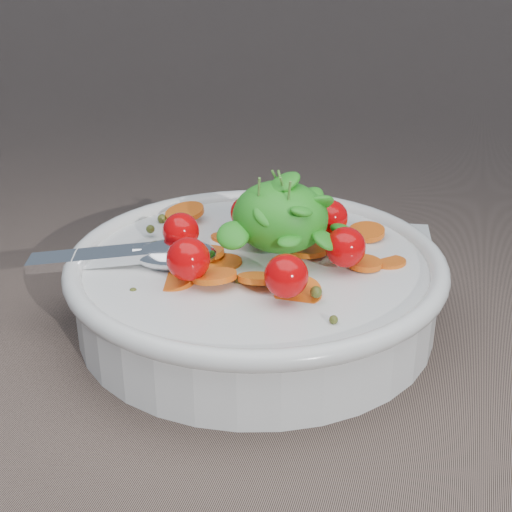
# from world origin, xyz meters

# --- Properties ---
(ground) EXTENTS (6.00, 6.00, 0.00)m
(ground) POSITION_xyz_m (0.00, 0.00, 0.00)
(ground) COLOR #7A6357
(ground) RESTS_ON ground
(bowl) EXTENTS (0.33, 0.31, 0.13)m
(bowl) POSITION_xyz_m (0.02, 0.02, 0.04)
(bowl) COLOR silver
(bowl) RESTS_ON ground
(napkin) EXTENTS (0.16, 0.14, 0.01)m
(napkin) POSITION_xyz_m (0.09, 0.19, 0.00)
(napkin) COLOR white
(napkin) RESTS_ON ground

